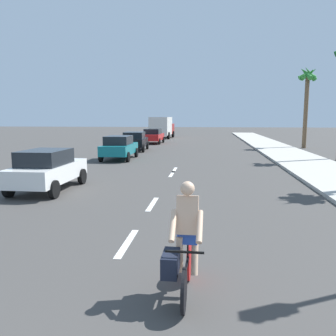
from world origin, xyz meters
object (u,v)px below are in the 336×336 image
(cyclist, at_px, (184,245))
(parked_car_red, at_px, (153,136))
(parked_car_black, at_px, (135,141))
(palm_tree_distant, at_px, (307,85))
(delivery_truck, at_px, (162,127))
(parked_car_white, at_px, (47,169))
(parked_car_teal, at_px, (119,147))

(cyclist, height_order, parked_car_red, cyclist)
(parked_car_black, distance_m, palm_tree_distant, 16.09)
(delivery_truck, bearing_deg, parked_car_white, -87.07)
(palm_tree_distant, bearing_deg, parked_car_black, -164.35)
(parked_car_white, bearing_deg, palm_tree_distant, 54.19)
(parked_car_white, bearing_deg, parked_car_black, 90.32)
(parked_car_teal, bearing_deg, delivery_truck, 89.80)
(cyclist, bearing_deg, parked_car_black, -75.47)
(parked_car_teal, distance_m, parked_car_black, 6.17)
(parked_car_teal, bearing_deg, cyclist, -73.39)
(parked_car_black, height_order, delivery_truck, delivery_truck)
(parked_car_red, bearing_deg, cyclist, -79.37)
(cyclist, distance_m, palm_tree_distant, 29.54)
(parked_car_teal, xyz_separation_m, palm_tree_distant, (14.53, 10.31, 4.78))
(cyclist, relative_size, delivery_truck, 0.29)
(delivery_truck, bearing_deg, palm_tree_distant, -39.62)
(cyclist, relative_size, parked_car_red, 0.43)
(parked_car_red, bearing_deg, parked_car_black, -91.09)
(cyclist, xyz_separation_m, parked_car_black, (-5.78, 23.57, 0.01))
(palm_tree_distant, bearing_deg, parked_car_white, -125.96)
(parked_car_red, bearing_deg, palm_tree_distant, -14.63)
(parked_car_white, xyz_separation_m, delivery_truck, (-0.11, 33.88, 0.67))
(parked_car_red, bearing_deg, delivery_truck, 92.70)
(parked_car_black, bearing_deg, parked_car_white, -93.21)
(parked_car_red, xyz_separation_m, delivery_truck, (-0.33, 9.55, 0.67))
(parked_car_teal, xyz_separation_m, parked_car_black, (-0.26, 6.17, 0.00))
(palm_tree_distant, bearing_deg, cyclist, -108.01)
(parked_car_white, relative_size, palm_tree_distant, 0.54)
(cyclist, bearing_deg, parked_car_teal, -71.66)
(parked_car_white, relative_size, delivery_truck, 0.62)
(parked_car_teal, bearing_deg, parked_car_red, 89.02)
(parked_car_teal, xyz_separation_m, parked_car_red, (-0.00, 14.31, 0.00))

